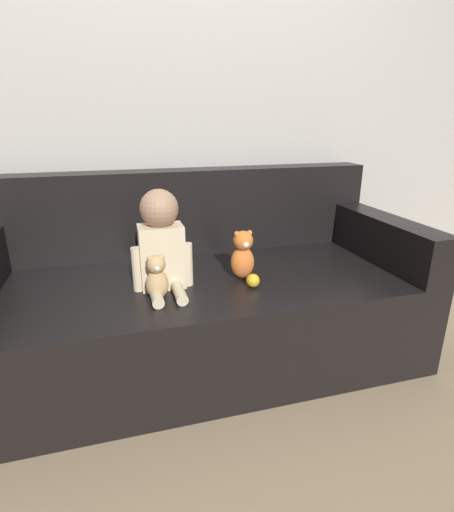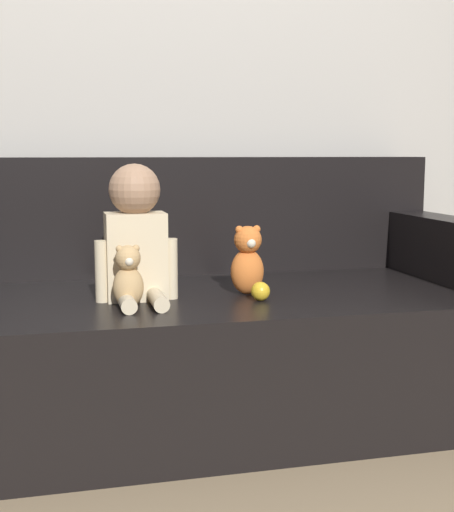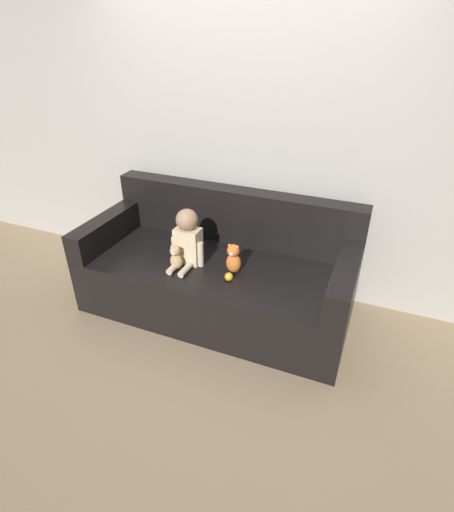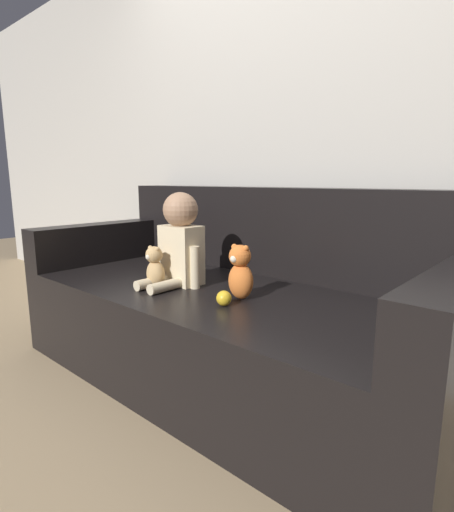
# 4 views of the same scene
# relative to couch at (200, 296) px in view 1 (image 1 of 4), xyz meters

# --- Properties ---
(ground_plane) EXTENTS (12.00, 12.00, 0.00)m
(ground_plane) POSITION_rel_couch_xyz_m (0.00, -0.06, -0.32)
(ground_plane) COLOR #9E8460
(wall_back) EXTENTS (8.00, 0.05, 2.60)m
(wall_back) POSITION_rel_couch_xyz_m (0.00, 0.52, 0.98)
(wall_back) COLOR #ADA89E
(wall_back) RESTS_ON ground_plane
(couch) EXTENTS (2.17, 0.99, 0.94)m
(couch) POSITION_rel_couch_xyz_m (0.00, 0.00, 0.00)
(couch) COLOR black
(couch) RESTS_ON ground_plane
(person_baby) EXTENTS (0.28, 0.33, 0.46)m
(person_baby) POSITION_rel_couch_xyz_m (-0.20, -0.16, 0.36)
(person_baby) COLOR beige
(person_baby) RESTS_ON couch
(teddy_bear_brown) EXTENTS (0.10, 0.09, 0.20)m
(teddy_bear_brown) POSITION_rel_couch_xyz_m (-0.24, -0.28, 0.25)
(teddy_bear_brown) COLOR tan
(teddy_bear_brown) RESTS_ON couch
(plush_toy_side) EXTENTS (0.12, 0.11, 0.24)m
(plush_toy_side) POSITION_rel_couch_xyz_m (0.18, -0.16, 0.26)
(plush_toy_side) COLOR orange
(plush_toy_side) RESTS_ON couch
(toy_ball) EXTENTS (0.06, 0.06, 0.06)m
(toy_ball) POSITION_rel_couch_xyz_m (0.20, -0.28, 0.18)
(toy_ball) COLOR gold
(toy_ball) RESTS_ON couch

